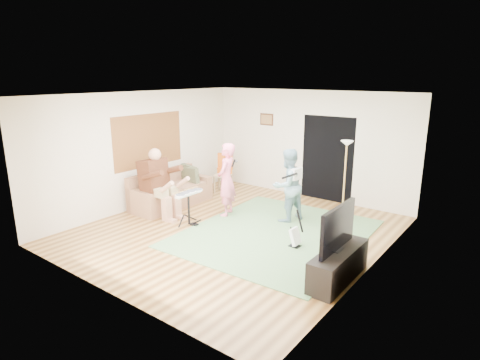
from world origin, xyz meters
name	(u,v)px	position (x,y,z in m)	size (l,w,h in m)	color
floor	(235,230)	(0.00, 0.00, 0.00)	(6.00, 6.00, 0.00)	brown
walls	(235,166)	(0.00, 0.00, 1.35)	(5.50, 6.00, 2.70)	silver
ceiling	(235,95)	(0.00, 0.00, 2.70)	(6.00, 6.00, 0.00)	white
window_blinds	(149,140)	(-2.74, 0.20, 1.55)	(2.05, 2.05, 0.00)	#925B2D
doorway	(327,159)	(0.55, 2.99, 1.05)	(2.10, 2.10, 0.00)	black
picture_frame	(267,119)	(-1.25, 2.99, 1.90)	(0.42, 0.03, 0.32)	#3F2314
area_rug	(276,233)	(0.74, 0.36, 0.01)	(3.20, 3.79, 0.02)	#54814E
sofa	(169,194)	(-2.29, 0.35, 0.27)	(0.84, 2.03, 0.82)	#9E6F4F
drummer	(161,190)	(-1.85, -0.30, 0.59)	(0.99, 0.55, 1.52)	#502816
drum_kit	(189,210)	(-1.00, -0.30, 0.32)	(0.40, 0.71, 0.73)	black
singer	(226,180)	(-0.73, 0.62, 0.81)	(0.59, 0.39, 1.63)	pink
microphone	(233,163)	(-0.53, 0.62, 1.22)	(0.06, 0.06, 0.24)	black
guitarist	(288,185)	(0.53, 1.13, 0.79)	(0.76, 0.60, 1.57)	#749BAB
guitar_held	(296,174)	(0.73, 1.13, 1.07)	(0.12, 0.60, 0.26)	white
guitar_spare	(296,236)	(1.37, 0.02, 0.21)	(0.26, 0.24, 0.73)	black
torchiere_lamp	(345,165)	(1.40, 2.07, 1.17)	(0.31, 0.31, 1.71)	black
dining_chair	(224,179)	(-1.94, 2.02, 0.36)	(0.55, 0.58, 1.02)	tan
tv_cabinet	(338,265)	(2.50, -0.65, 0.25)	(0.40, 1.40, 0.50)	black
television	(338,228)	(2.45, -0.65, 0.85)	(0.06, 1.08, 0.68)	black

